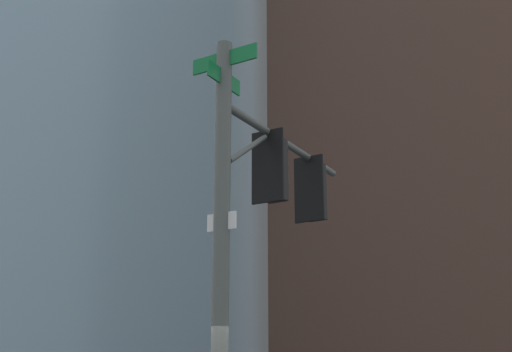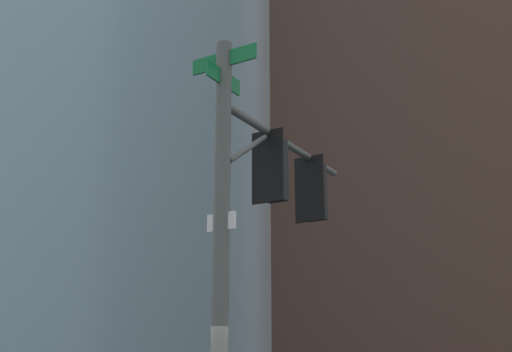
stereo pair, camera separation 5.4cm
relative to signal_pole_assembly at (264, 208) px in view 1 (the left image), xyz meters
name	(u,v)px [view 1 (the left image)]	position (x,y,z in m)	size (l,w,h in m)	color
signal_pole_assembly	(264,208)	(0.00, 0.00, 0.00)	(1.99, 3.86, 6.52)	#4C514C
building_brick_nearside	(490,63)	(17.09, -33.93, 19.76)	(26.79, 20.11, 48.14)	#4C3328
building_glass_tower	(65,28)	(49.15, -13.73, 30.37)	(33.31, 23.57, 69.36)	#8CB2C6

